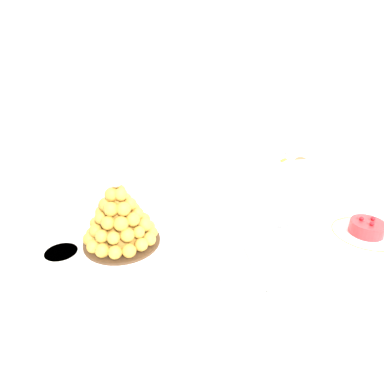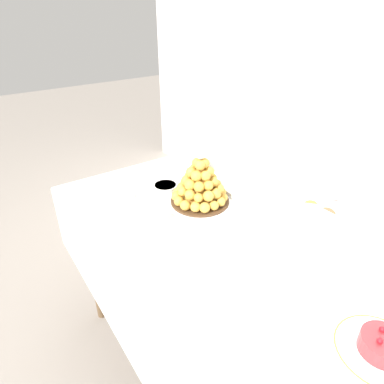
# 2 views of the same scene
# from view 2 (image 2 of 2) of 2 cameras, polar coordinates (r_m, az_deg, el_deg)

# --- Properties ---
(ground_plane) EXTENTS (12.00, 12.00, 0.00)m
(ground_plane) POSITION_cam_2_polar(r_m,az_deg,el_deg) (1.75, 5.05, -28.92)
(ground_plane) COLOR gray
(buffet_table) EXTENTS (1.50, 0.80, 0.77)m
(buffet_table) POSITION_cam_2_polar(r_m,az_deg,el_deg) (1.23, 6.46, -12.55)
(buffet_table) COLOR brown
(buffet_table) RESTS_ON ground_plane
(serving_tray) EXTENTS (0.66, 0.41, 0.02)m
(serving_tray) POSITION_cam_2_polar(r_m,az_deg,el_deg) (1.30, -0.30, -3.51)
(serving_tray) COLOR white
(serving_tray) RESTS_ON buffet_table
(croquembouche) EXTENTS (0.23, 0.23, 0.22)m
(croquembouche) POSITION_cam_2_polar(r_m,az_deg,el_deg) (1.33, 1.31, 1.45)
(croquembouche) COLOR #4C331E
(croquembouche) RESTS_ON serving_tray
(dessert_cup_left) EXTENTS (0.06, 0.06, 0.05)m
(dessert_cup_left) POSITION_cam_2_polar(r_m,az_deg,el_deg) (1.41, -10.66, 0.05)
(dessert_cup_left) COLOR silver
(dessert_cup_left) RESTS_ON serving_tray
(dessert_cup_mid_left) EXTENTS (0.06, 0.06, 0.05)m
(dessert_cup_mid_left) POSITION_cam_2_polar(r_m,az_deg,el_deg) (1.24, -5.69, -4.34)
(dessert_cup_mid_left) COLOR silver
(dessert_cup_mid_left) RESTS_ON serving_tray
(dessert_cup_centre) EXTENTS (0.06, 0.06, 0.06)m
(dessert_cup_centre) POSITION_cam_2_polar(r_m,az_deg,el_deg) (1.06, 1.27, -10.62)
(dessert_cup_centre) COLOR silver
(dessert_cup_centre) RESTS_ON serving_tray
(creme_brulee_ramekin) EXTENTS (0.10, 0.10, 0.02)m
(creme_brulee_ramekin) POSITION_cam_2_polar(r_m,az_deg,el_deg) (1.45, -4.44, 0.88)
(creme_brulee_ramekin) COLOR white
(creme_brulee_ramekin) RESTS_ON serving_tray
(macaron_goblet) EXTENTS (0.14, 0.14, 0.26)m
(macaron_goblet) POSITION_cam_2_polar(r_m,az_deg,el_deg) (1.00, 20.28, -6.85)
(macaron_goblet) COLOR white
(macaron_goblet) RESTS_ON buffet_table
(fruit_tart_plate) EXTENTS (0.21, 0.21, 0.06)m
(fruit_tart_plate) POSITION_cam_2_polar(r_m,az_deg,el_deg) (0.98, 28.94, -21.69)
(fruit_tart_plate) COLOR white
(fruit_tart_plate) RESTS_ON buffet_table
(wine_glass) EXTENTS (0.08, 0.08, 0.17)m
(wine_glass) POSITION_cam_2_polar(r_m,az_deg,el_deg) (1.38, 2.61, 4.19)
(wine_glass) COLOR silver
(wine_glass) RESTS_ON buffet_table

